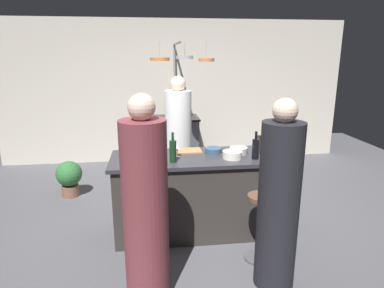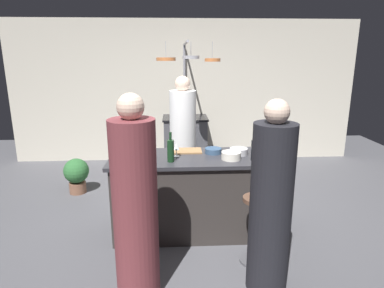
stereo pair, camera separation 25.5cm
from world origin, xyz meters
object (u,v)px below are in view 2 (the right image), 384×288
(chef, at_px, (183,142))
(guest_left, at_px, (135,208))
(guest_right, at_px, (271,206))
(wine_glass_near_right_guest, at_px, (138,144))
(pepper_mill, at_px, (259,146))
(mixing_bowl_ceramic, at_px, (231,156))
(potted_plant, at_px, (77,174))
(cutting_board, at_px, (188,151))
(bar_stool_left, at_px, (139,230))
(wine_bottle_red, at_px, (171,150))
(wine_bottle_dark, at_px, (254,150))
(wine_bottle_green, at_px, (143,148))
(stove_range, at_px, (185,141))
(mixing_bowl_steel, at_px, (239,151))
(wine_glass_by_chef, at_px, (176,147))
(bar_stool_right, at_px, (255,227))
(mixing_bowl_blue, at_px, (213,151))

(chef, height_order, guest_left, same)
(guest_right, height_order, wine_glass_near_right_guest, guest_right)
(wine_glass_near_right_guest, bearing_deg, guest_right, -44.42)
(chef, xyz_separation_m, pepper_mill, (0.81, -1.01, 0.21))
(guest_right, xyz_separation_m, mixing_bowl_ceramic, (-0.19, 0.87, 0.17))
(potted_plant, distance_m, cutting_board, 1.97)
(bar_stool_left, bearing_deg, wine_bottle_red, 56.21)
(chef, height_order, wine_bottle_dark, chef)
(guest_right, height_order, cutting_board, guest_right)
(wine_bottle_green, bearing_deg, bar_stool_left, -90.39)
(stove_range, distance_m, mixing_bowl_steel, 2.50)
(potted_plant, bearing_deg, wine_bottle_green, -48.76)
(cutting_board, height_order, wine_glass_by_chef, wine_glass_by_chef)
(wine_bottle_dark, height_order, wine_glass_near_right_guest, wine_bottle_dark)
(bar_stool_right, distance_m, mixing_bowl_ceramic, 0.77)
(guest_left, bearing_deg, wine_bottle_green, 91.12)
(guest_right, height_order, pepper_mill, guest_right)
(wine_bottle_green, xyz_separation_m, wine_glass_near_right_guest, (-0.07, 0.23, -0.01))
(bar_stool_right, bearing_deg, cutting_board, 127.18)
(stove_range, xyz_separation_m, guest_left, (-0.51, -3.47, 0.34))
(chef, relative_size, potted_plant, 3.28)
(guest_left, bearing_deg, stove_range, 81.55)
(wine_glass_by_chef, height_order, mixing_bowl_steel, wine_glass_by_chef)
(mixing_bowl_ceramic, bearing_deg, wine_bottle_dark, -11.61)
(bar_stool_right, xyz_separation_m, potted_plant, (-2.20, 1.82, -0.08))
(wine_glass_near_right_guest, bearing_deg, chef, 58.24)
(mixing_bowl_steel, bearing_deg, wine_glass_near_right_guest, 173.43)
(stove_range, relative_size, wine_bottle_dark, 2.97)
(bar_stool_right, height_order, potted_plant, bar_stool_right)
(guest_right, relative_size, wine_bottle_dark, 5.51)
(cutting_board, bearing_deg, potted_plant, 147.51)
(guest_right, bearing_deg, guest_left, -178.47)
(guest_right, xyz_separation_m, wine_bottle_green, (-1.12, 0.93, 0.25))
(bar_stool_left, height_order, guest_left, guest_left)
(cutting_board, distance_m, wine_glass_by_chef, 0.25)
(pepper_mill, bearing_deg, guest_right, -97.94)
(pepper_mill, relative_size, wine_bottle_red, 0.67)
(wine_bottle_dark, xyz_separation_m, wine_bottle_green, (-1.17, 0.12, 0.00))
(wine_bottle_green, distance_m, wine_glass_near_right_guest, 0.24)
(guest_right, relative_size, mixing_bowl_blue, 8.84)
(cutting_board, xyz_separation_m, wine_bottle_red, (-0.19, -0.36, 0.11))
(wine_bottle_dark, relative_size, wine_bottle_green, 0.98)
(wine_glass_by_chef, height_order, wine_glass_near_right_guest, same)
(bar_stool_left, relative_size, cutting_board, 2.12)
(mixing_bowl_ceramic, bearing_deg, bar_stool_right, -71.56)
(chef, bearing_deg, wine_bottle_green, -112.84)
(guest_right, bearing_deg, bar_stool_left, 161.92)
(stove_range, bearing_deg, wine_glass_by_chef, -94.15)
(chef, relative_size, wine_bottle_red, 5.43)
(guest_left, height_order, potted_plant, guest_left)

